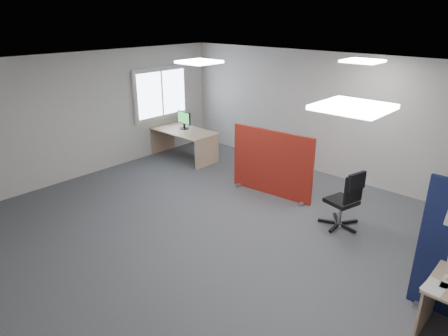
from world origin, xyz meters
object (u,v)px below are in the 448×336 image
Objects in this scene: office_chair at (347,197)px; second_desk at (185,136)px; red_divider at (272,164)px; monitor_second at (184,119)px.

second_desk is at bearing -172.79° from office_chair.
red_divider is 1.04× the size of second_desk.
second_desk is at bearing 168.48° from red_divider.
office_chair reaches higher than second_desk.
office_chair is at bearing -14.34° from red_divider.
red_divider is 1.78m from office_chair.
office_chair is (4.74, -0.66, -0.37)m from monitor_second.
monitor_second is at bearing 167.38° from red_divider.
office_chair is at bearing -7.27° from second_desk.
second_desk is 1.63× the size of office_chair.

